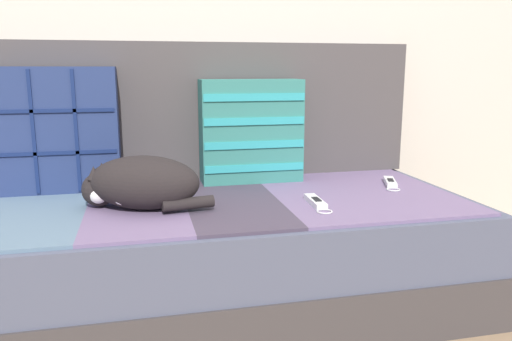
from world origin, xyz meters
TOP-DOWN VIEW (x-y plane):
  - ground_plane at (0.00, 0.00)m, footprint 14.00×14.00m
  - couch at (-0.00, 0.12)m, footprint 1.95×0.86m
  - sofa_backrest at (0.00, 0.48)m, footprint 1.91×0.14m
  - throw_pillow_quilted at (-0.41, 0.33)m, footprint 0.41×0.14m
  - throw_pillow_striped at (0.28, 0.33)m, footprint 0.38×0.14m
  - sleeping_cat at (-0.14, 0.03)m, footprint 0.41×0.30m
  - game_remote_near at (0.41, -0.06)m, footprint 0.05×0.19m
  - game_remote_far at (0.77, 0.14)m, footprint 0.11×0.19m

SIDE VIEW (x-z plane):
  - ground_plane at x=0.00m, z-range 0.00..0.00m
  - couch at x=0.00m, z-range 0.00..0.38m
  - game_remote_far at x=0.77m, z-range 0.38..0.40m
  - game_remote_near at x=0.41m, z-range 0.38..0.40m
  - sleeping_cat at x=-0.14m, z-range 0.37..0.54m
  - throw_pillow_striped at x=0.28m, z-range 0.38..0.77m
  - throw_pillow_quilted at x=-0.41m, z-range 0.38..0.81m
  - sofa_backrest at x=0.00m, z-range 0.38..0.90m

